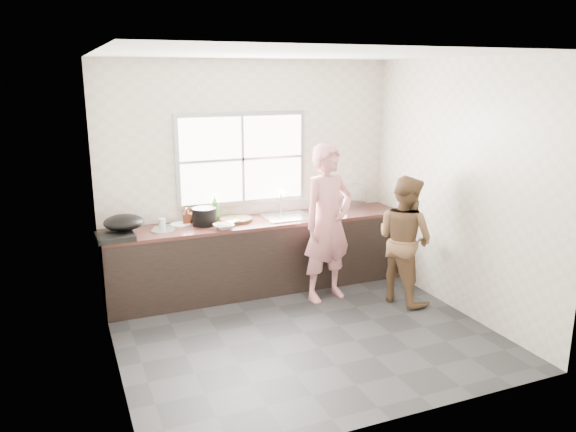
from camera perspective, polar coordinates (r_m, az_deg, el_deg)
name	(u,v)px	position (r m, az deg, el deg)	size (l,w,h in m)	color
floor	(304,333)	(5.77, 1.59, -11.79)	(3.60, 3.20, 0.01)	#28282A
ceiling	(306,53)	(5.19, 1.81, 16.19)	(3.60, 3.20, 0.01)	silver
wall_back	(250,175)	(6.79, -3.89, 4.21)	(3.60, 0.01, 2.70)	beige
wall_left	(106,220)	(4.89, -18.00, -0.42)	(0.01, 3.20, 2.70)	beige
wall_right	(459,188)	(6.27, 16.94, 2.78)	(0.01, 3.20, 2.70)	beige
wall_front	(400,249)	(3.96, 11.27, -3.32)	(3.60, 0.01, 2.70)	beige
cabinet	(260,257)	(6.73, -2.89, -4.13)	(3.60, 0.62, 0.82)	black
countertop	(259,222)	(6.61, -2.93, -0.59)	(3.60, 0.64, 0.04)	#3D1E19
sink	(287,217)	(6.72, -0.13, -0.09)	(0.55, 0.45, 0.02)	silver
faucet	(281,202)	(6.87, -0.76, 1.46)	(0.02, 0.02, 0.30)	silver
window_frame	(242,159)	(6.71, -4.69, 5.81)	(1.60, 0.05, 1.10)	#9EA0A5
window_glazing	(243,159)	(6.69, -4.62, 5.78)	(1.50, 0.01, 1.00)	white
woman	(328,228)	(6.35, 4.05, -1.24)	(0.61, 0.40, 1.67)	#D58084
person_side	(404,239)	(6.43, 11.75, -2.35)	(0.71, 0.55, 1.45)	brown
cutting_board	(236,220)	(6.57, -5.31, -0.37)	(0.38, 0.38, 0.04)	#302412
cleaver	(232,221)	(6.41, -5.68, -0.53)	(0.19, 0.09, 0.01)	silver
bowl_mince	(224,226)	(6.26, -6.55, -1.06)	(0.22, 0.22, 0.06)	silver
bowl_crabs	(320,212)	(6.83, 3.31, 0.38)	(0.22, 0.22, 0.07)	white
bowl_held	(322,216)	(6.68, 3.49, 0.03)	(0.21, 0.21, 0.07)	silver
black_pot	(204,216)	(6.43, -8.50, -0.05)	(0.27, 0.27, 0.20)	black
plate_food	(181,224)	(6.48, -10.86, -0.85)	(0.23, 0.23, 0.02)	silver
bottle_green	(215,207)	(6.64, -7.47, 0.92)	(0.12, 0.12, 0.31)	#3D7C28
bottle_brown_tall	(187,217)	(6.50, -10.25, -0.07)	(0.08, 0.08, 0.17)	#4C2113
bottle_brown_short	(191,215)	(6.59, -9.83, 0.06)	(0.12, 0.12, 0.15)	#4C2D13
glass_jar	(162,223)	(6.45, -12.66, -0.66)	(0.07, 0.07, 0.10)	silver
burner	(115,237)	(6.10, -17.16, -2.00)	(0.38, 0.38, 0.06)	black
wok	(124,222)	(6.20, -16.35, -0.63)	(0.42, 0.42, 0.16)	black
dish_rack	(349,196)	(7.26, 6.17, 2.03)	(0.38, 0.27, 0.29)	silver
pot_lid_left	(165,227)	(6.40, -12.40, -1.15)	(0.25, 0.25, 0.01)	#B0B4B7
pot_lid_right	(163,230)	(6.29, -12.55, -1.43)	(0.26, 0.26, 0.01)	silver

